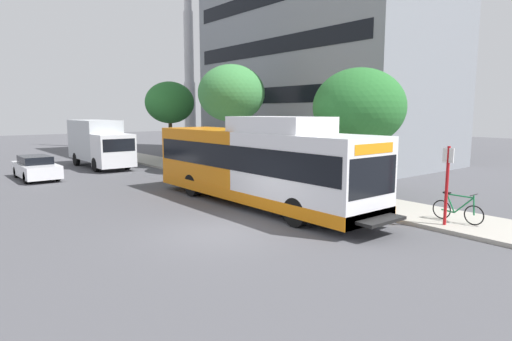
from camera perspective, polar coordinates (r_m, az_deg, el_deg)
ground_plane at (r=20.78m, az=-17.28°, el=-3.15°), size 120.00×120.00×0.00m
sidewalk_curb at (r=22.63m, az=1.37°, el=-1.74°), size 3.00×56.00×0.14m
transit_bus at (r=17.55m, az=0.06°, el=0.87°), size 2.58×12.25×3.65m
bus_stop_sign_pole at (r=15.21m, az=24.10°, el=-1.10°), size 0.10×0.36×2.60m
bicycle_parked at (r=15.99m, az=25.27°, el=-4.73°), size 0.52×1.76×1.02m
street_tree_near_stop at (r=19.01m, az=13.55°, el=8.15°), size 3.94×3.94×5.55m
street_tree_mid_block at (r=26.50m, az=-3.31°, el=10.21°), size 4.07×4.07×6.54m
street_tree_far_block at (r=33.24m, az=-11.42°, el=8.84°), size 3.67×3.67×5.94m
parked_car_far_lane at (r=27.55m, az=-27.26°, el=0.35°), size 1.80×4.50×1.33m
box_truck_background at (r=31.58m, az=-20.16°, el=3.56°), size 2.32×7.01×3.25m
lattice_comm_tower at (r=43.34m, az=-8.94°, el=15.48°), size 1.10×1.10×29.06m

